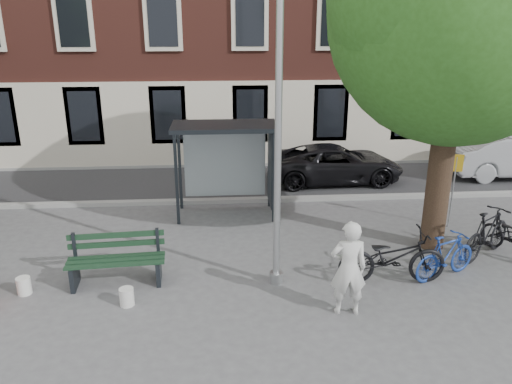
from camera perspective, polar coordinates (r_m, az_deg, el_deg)
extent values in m
plane|color=#4C4C4F|center=(10.78, 2.30, -10.28)|extent=(90.00, 90.00, 0.00)
cube|color=#28282B|center=(17.20, -0.25, 1.21)|extent=(40.00, 4.00, 0.01)
cube|color=gray|center=(15.29, 0.25, -0.89)|extent=(40.00, 0.25, 0.12)
cube|color=gray|center=(19.09, -0.66, 3.20)|extent=(40.00, 0.25, 0.12)
cylinder|color=#9EA0A3|center=(9.67, 2.53, 5.41)|extent=(0.14, 0.14, 6.00)
cylinder|color=#9EA0A3|center=(10.72, 2.31, -9.72)|extent=(0.28, 0.28, 0.24)
cylinder|color=black|center=(12.50, 20.17, 1.22)|extent=(0.56, 0.56, 3.40)
sphere|color=#285419|center=(11.97, 22.27, 18.32)|extent=(5.60, 5.60, 5.60)
cube|color=#1E2328|center=(13.41, -9.06, 1.33)|extent=(0.08, 0.08, 2.50)
cube|color=#1E2328|center=(13.43, 2.06, 1.59)|extent=(0.08, 0.08, 2.50)
cube|color=#1E2328|center=(14.55, -8.69, 2.77)|extent=(0.08, 0.08, 2.50)
cube|color=#1E2328|center=(14.57, 1.56, 3.01)|extent=(0.08, 0.08, 2.50)
cube|color=#1E2328|center=(13.61, -3.65, 7.50)|extent=(2.85, 1.45, 0.12)
cube|color=#8C999E|center=(14.47, -3.58, 3.37)|extent=(2.34, 0.04, 2.00)
cube|color=#1E2328|center=(13.96, 1.80, 2.82)|extent=(0.12, 1.14, 2.12)
cube|color=#D84C19|center=(13.97, 2.09, 2.82)|extent=(0.02, 0.90, 1.62)
imported|color=silver|center=(9.48, 10.52, -8.58)|extent=(0.70, 0.48, 1.87)
cube|color=#1E2328|center=(11.15, -20.02, -8.95)|extent=(0.14, 0.64, 0.52)
cube|color=#1E2328|center=(10.91, -11.06, -8.72)|extent=(0.14, 0.64, 0.52)
cube|color=#16321E|center=(10.69, -15.85, -8.04)|extent=(2.01, 0.29, 0.05)
cube|color=#16321E|center=(10.87, -15.72, -7.55)|extent=(2.01, 0.29, 0.05)
cube|color=#16321E|center=(11.06, -15.60, -7.08)|extent=(2.01, 0.29, 0.05)
cube|color=#16321E|center=(11.07, -15.63, -5.75)|extent=(2.01, 0.21, 0.11)
cube|color=#16321E|center=(10.98, -15.73, -4.77)|extent=(2.01, 0.21, 0.11)
imported|color=black|center=(10.87, 15.30, -7.19)|extent=(2.28, 0.84, 1.19)
imported|color=navy|center=(11.48, 20.85, -6.85)|extent=(1.73, 1.12, 1.01)
imported|color=black|center=(12.80, 24.92, -4.31)|extent=(1.92, 1.58, 1.18)
imported|color=black|center=(17.30, 9.05, 3.24)|extent=(4.63, 2.27, 1.27)
cylinder|color=silver|center=(11.31, -25.00, -9.69)|extent=(0.31, 0.31, 0.36)
cylinder|color=silver|center=(10.23, -14.55, -11.52)|extent=(0.32, 0.32, 0.36)
cylinder|color=#9EA0A3|center=(14.14, 21.53, -0.05)|extent=(0.04, 0.04, 1.94)
cube|color=gold|center=(13.91, 21.93, 3.10)|extent=(0.34, 0.12, 0.45)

